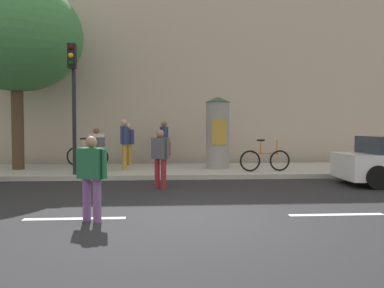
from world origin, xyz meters
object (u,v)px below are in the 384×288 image
Objects in this scene: poster_column at (218,132)px; pedestrian_tallest at (128,140)px; pedestrian_in_light_jacket at (92,172)px; pedestrian_with_backpack at (124,140)px; traffic_light at (73,87)px; pedestrian_near_pole at (161,153)px; street_tree at (16,36)px; pedestrian_in_red_top at (97,146)px; pedestrian_with_bag at (164,138)px; bicycle_leaning at (87,156)px; bicycle_upright at (265,160)px.

pedestrian_tallest is at bearing 157.39° from poster_column.
pedestrian_in_light_jacket is 6.96m from pedestrian_with_backpack.
pedestrian_tallest reaches higher than pedestrian_in_light_jacket.
pedestrian_near_pole is at bearing -34.12° from traffic_light.
traffic_light reaches higher than pedestrian_in_light_jacket.
street_tree is 4.97m from pedestrian_in_red_top.
pedestrian_in_light_jacket is 0.83× the size of pedestrian_with_bag.
pedestrian_in_red_top is 0.86× the size of bicycle_leaning.
street_tree reaches higher than pedestrian_tallest.
pedestrian_in_light_jacket is at bearing -88.29° from pedestrian_with_backpack.
bicycle_leaning is 6.80m from bicycle_upright.
poster_column reaches higher than pedestrian_tallest.
bicycle_leaning is (-2.95, -0.23, -0.68)m from pedestrian_with_bag.
pedestrian_in_light_jacket is (1.60, -5.45, -2.03)m from traffic_light.
pedestrian_in_light_jacket is 8.68m from pedestrian_tallest.
pedestrian_in_red_top is at bearing 99.39° from pedestrian_in_light_jacket.
pedestrian_in_light_jacket is at bearing -113.60° from poster_column.
pedestrian_with_bag reaches higher than bicycle_upright.
pedestrian_near_pole reaches higher than bicycle_leaning.
pedestrian_in_red_top is 0.90× the size of pedestrian_tallest.
bicycle_upright is at bearing 35.66° from pedestrian_near_pole.
bicycle_upright is (4.85, -0.84, -0.67)m from pedestrian_with_backpack.
pedestrian_tallest is (0.79, 2.45, 0.11)m from pedestrian_in_red_top.
poster_column is at bearing 5.09° from pedestrian_with_backpack.
traffic_light is 2.75× the size of pedestrian_in_light_jacket.
pedestrian_in_red_top is at bearing -20.13° from street_tree.
traffic_light is 4.50m from pedestrian_with_bag.
pedestrian_with_bag reaches higher than pedestrian_tallest.
traffic_light is at bearing -174.02° from bicycle_upright.
traffic_light is 3.73m from bicycle_leaning.
pedestrian_with_backpack is 1.08× the size of pedestrian_tallest.
pedestrian_in_light_jacket is 8.53m from bicycle_leaning.
pedestrian_in_light_jacket reaches higher than bicycle_upright.
bicycle_upright is (5.67, -0.11, -0.49)m from pedestrian_in_red_top.
pedestrian_with_backpack is (1.40, 1.50, -1.68)m from traffic_light.
traffic_light reaches higher than poster_column.
pedestrian_near_pole is 0.96× the size of pedestrian_tallest.
pedestrian_with_bag is at bearing 82.22° from pedestrian_in_light_jacket.
bicycle_upright is (1.47, -1.15, -0.94)m from poster_column.
pedestrian_tallest is (-1.38, 5.08, 0.20)m from pedestrian_near_pole.
pedestrian_in_light_jacket is 0.83× the size of pedestrian_with_backpack.
bicycle_leaning is at bearing 109.61° from pedestrian_in_red_top.
bicycle_upright is at bearing -35.42° from pedestrian_with_bag.
pedestrian_with_backpack reaches higher than bicycle_leaning.
street_tree is 7.45m from pedestrian_near_pole.
pedestrian_with_backpack is at bearing 91.71° from pedestrian_in_light_jacket.
poster_column is at bearing -0.43° from street_tree.
pedestrian_in_light_jacket is (4.00, -7.30, -4.01)m from street_tree.
traffic_light is 2.28× the size of pedestrian_with_backpack.
pedestrian_tallest is (-0.24, 8.67, 0.28)m from pedestrian_in_light_jacket.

